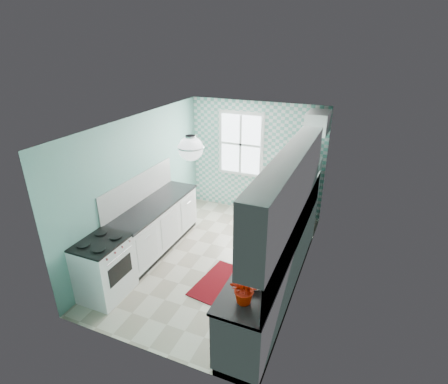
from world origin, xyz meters
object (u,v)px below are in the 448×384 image
at_px(sink, 293,211).
at_px(potted_plant, 245,289).
at_px(stove, 104,267).
at_px(fruit_bowl, 253,285).
at_px(ceiling_light, 191,148).
at_px(microwave, 305,152).
at_px(fridge, 300,194).

bearing_deg(sink, potted_plant, -87.81).
xyz_separation_m(stove, fruit_bowl, (2.40, -0.08, 0.48)).
bearing_deg(sink, fruit_bowl, -87.82).
distance_m(ceiling_light, sink, 2.33).
xyz_separation_m(potted_plant, microwave, (-0.09, 3.66, 0.52)).
relative_size(stove, potted_plant, 2.49).
bearing_deg(stove, sink, 38.21).
bearing_deg(microwave, potted_plant, 87.88).
height_order(ceiling_light, fridge, ceiling_light).
distance_m(fridge, sink, 1.18).
distance_m(fridge, potted_plant, 3.68).
height_order(fruit_bowl, microwave, microwave).
bearing_deg(stove, fridge, 51.60).
bearing_deg(fridge, potted_plant, -86.30).
bearing_deg(ceiling_light, potted_plant, -41.57).
relative_size(sink, potted_plant, 1.42).
distance_m(potted_plant, microwave, 3.70).
height_order(sink, fruit_bowl, sink).
xyz_separation_m(fruit_bowl, microwave, (-0.09, 3.38, 0.68)).
relative_size(fruit_bowl, potted_plant, 0.68).
distance_m(sink, fruit_bowl, 2.22).
relative_size(stove, sink, 1.76).
bearing_deg(fridge, stove, -122.76).
bearing_deg(fridge, ceiling_light, -110.89).
xyz_separation_m(fruit_bowl, potted_plant, (0.00, -0.28, 0.16)).
distance_m(stove, potted_plant, 2.51).
distance_m(ceiling_light, stove, 2.30).
bearing_deg(fruit_bowl, ceiling_light, 146.84).
bearing_deg(microwave, sink, 91.09).
relative_size(stove, microwave, 1.60).
xyz_separation_m(fridge, microwave, (0.00, 0.00, 0.91)).
bearing_deg(sink, microwave, 96.89).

